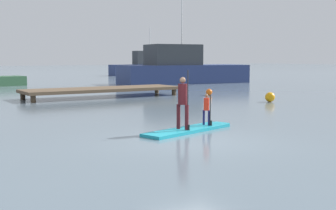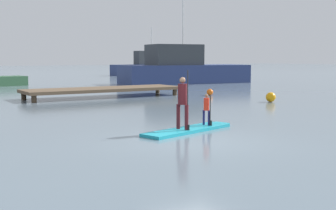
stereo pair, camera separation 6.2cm
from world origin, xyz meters
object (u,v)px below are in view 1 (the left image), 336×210
Objects in this scene: paddler_adult at (183,99)px; trawler_grey_distant at (143,67)px; fishing_boat_white_large at (181,69)px; paddler_child_solo at (207,108)px; mooring_buoy_near at (270,97)px; paddleboard_near at (189,130)px; mooring_buoy_mid at (209,92)px.

trawler_grey_distant is (21.19, 41.30, 0.07)m from paddler_adult.
fishing_boat_white_large reaches higher than trawler_grey_distant.
fishing_boat_white_large is (15.10, 22.89, 0.24)m from paddler_adult.
paddler_adult is 27.43m from fishing_boat_white_large.
paddler_child_solo is 9.90m from mooring_buoy_near.
paddler_child_solo is (0.88, 0.23, 0.65)m from paddleboard_near.
paddler_adult is at bearing -148.85° from mooring_buoy_near.
paddleboard_near is 46.19m from trawler_grey_distant.
mooring_buoy_near is (8.28, 5.40, -0.43)m from paddler_child_solo.
trawler_grey_distant is at bearing 68.59° from mooring_buoy_mid.
mooring_buoy_near is at bearing 31.15° from paddler_adult.
paddleboard_near is 1.07m from paddler_adult.
mooring_buoy_mid is at bearing 52.62° from paddler_child_solo.
paddleboard_near is at bearing -165.08° from paddler_child_solo.
fishing_boat_white_large is (13.90, 22.56, 0.61)m from paddler_child_solo.
trawler_grey_distant reaches higher than paddleboard_near.
paddler_adult is (-0.33, -0.10, 1.02)m from paddleboard_near.
mooring_buoy_mid is at bearing -115.95° from fishing_boat_white_large.
fishing_boat_white_large is at bearing 64.05° from mooring_buoy_mid.
paddler_adult is 0.15× the size of fishing_boat_white_large.
fishing_boat_white_large reaches higher than mooring_buoy_near.
paddler_adult is 11.12m from mooring_buoy_near.
paddleboard_near is at bearing 16.77° from paddler_adult.
fishing_boat_white_large reaches higher than paddleboard_near.
mooring_buoy_mid is (-0.24, 5.12, -0.06)m from mooring_buoy_near.
fishing_boat_white_large is 23.29× the size of mooring_buoy_near.
fishing_boat_white_large is at bearing 71.88° from mooring_buoy_near.
trawler_grey_distant is at bearing 71.80° from mooring_buoy_near.
fishing_boat_white_large is 29.90× the size of mooring_buoy_mid.
mooring_buoy_mid is (8.04, 10.52, -0.49)m from paddler_child_solo.
paddler_adult reaches higher than mooring_buoy_near.
paddleboard_near is 1.99× the size of paddler_adult.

